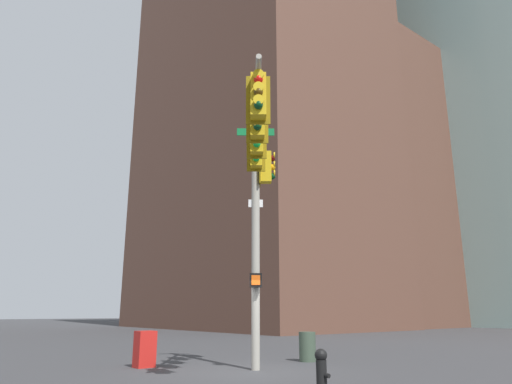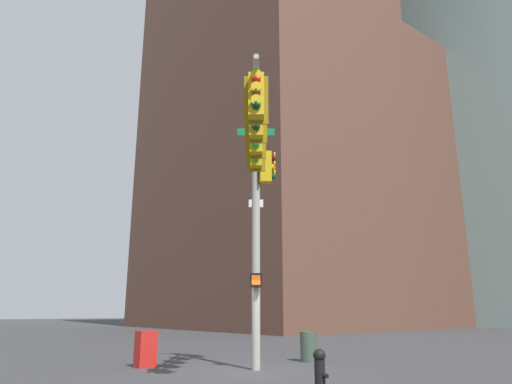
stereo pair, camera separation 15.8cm
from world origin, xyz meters
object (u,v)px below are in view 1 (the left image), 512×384
(signal_pole_assembly, at_px, (258,174))
(fire_hydrant, at_px, (321,369))
(litter_bin, at_px, (307,347))
(newspaper_box, at_px, (145,349))

(signal_pole_assembly, height_order, fire_hydrant, signal_pole_assembly)
(signal_pole_assembly, xyz_separation_m, litter_bin, (-1.97, 3.73, -4.87))
(newspaper_box, bearing_deg, fire_hydrant, 6.45)
(signal_pole_assembly, bearing_deg, fire_hydrant, 28.70)
(signal_pole_assembly, bearing_deg, litter_bin, 155.81)
(litter_bin, bearing_deg, fire_hydrant, -42.10)
(fire_hydrant, relative_size, newspaper_box, 0.83)
(fire_hydrant, bearing_deg, litter_bin, 137.90)
(litter_bin, height_order, newspaper_box, newspaper_box)
(fire_hydrant, bearing_deg, newspaper_box, -172.30)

